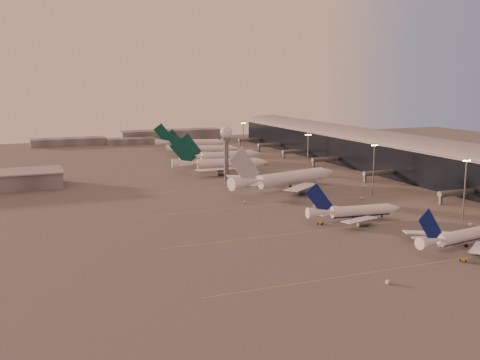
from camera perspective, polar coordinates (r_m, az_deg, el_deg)
name	(u,v)px	position (r m, az deg, el deg)	size (l,w,h in m)	color
ground	(333,238)	(200.46, 9.48, -5.79)	(700.00, 700.00, 0.00)	#525050
taxiway_markings	(326,199)	(262.03, 8.71, -1.95)	(180.00, 185.25, 0.02)	gold
terminal	(393,154)	(347.68, 15.28, 2.58)	(57.00, 362.00, 23.04)	black
radar_tower	(226,142)	(305.04, -1.42, 3.88)	(6.40, 6.40, 31.10)	#5C5E64
mast_a	(465,187)	(232.41, 21.88, -0.69)	(3.60, 0.56, 25.00)	#5C5E64
mast_b	(374,167)	(272.22, 13.43, 1.29)	(3.60, 0.56, 25.00)	#5C5E64
mast_c	(308,153)	(315.67, 6.91, 2.71)	(3.60, 0.56, 25.00)	#5C5E64
mast_d	(243,138)	(395.50, 0.34, 4.31)	(3.60, 0.56, 25.00)	#5C5E64
distant_horizon	(142,137)	(502.49, -9.96, 4.31)	(165.00, 37.50, 9.00)	#5B5D62
narrowbody_near	(459,239)	(198.97, 21.36, -5.58)	(38.80, 30.75, 15.23)	white
narrowbody_mid	(354,213)	(223.89, 11.54, -3.30)	(40.82, 32.44, 15.96)	white
widebody_white	(286,182)	(281.08, 4.67, -0.17)	(66.46, 52.59, 23.87)	white
greentail_a	(221,166)	(333.42, -1.97, 1.45)	(58.09, 46.51, 21.28)	white
greentail_b	(222,158)	(365.45, -1.88, 2.23)	(58.30, 46.91, 21.18)	white
greentail_c	(203,151)	(407.68, -3.83, 3.00)	(51.37, 40.89, 19.19)	white
greentail_d	(191,145)	(443.72, -5.00, 3.61)	(54.43, 43.24, 20.51)	white
gsv_truck_a	(389,280)	(160.09, 14.91, -9.76)	(5.76, 3.07, 2.21)	silver
gsv_tug_near	(463,260)	(185.25, 21.71, -7.60)	(2.80, 3.72, 0.95)	gold
gsv_catering_a	(471,221)	(229.04, 22.43, -3.84)	(5.54, 2.88, 4.41)	silver
gsv_tug_mid	(321,223)	(216.85, 8.18, -4.36)	(4.35, 4.65, 1.15)	gold
gsv_truck_b	(363,197)	(263.80, 12.38, -1.74)	(5.78, 3.75, 2.20)	silver
gsv_truck_c	(245,201)	(250.18, 0.48, -2.13)	(5.56, 5.84, 2.40)	silver
gsv_catering_b	(364,184)	(293.28, 12.46, -0.38)	(5.15, 3.80, 3.87)	silver
gsv_tug_far	(275,186)	(289.15, 3.62, -0.58)	(4.18, 4.68, 1.15)	silver
gsv_tug_hangar	(266,164)	(361.43, 2.69, 1.62)	(3.89, 2.66, 1.03)	gold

